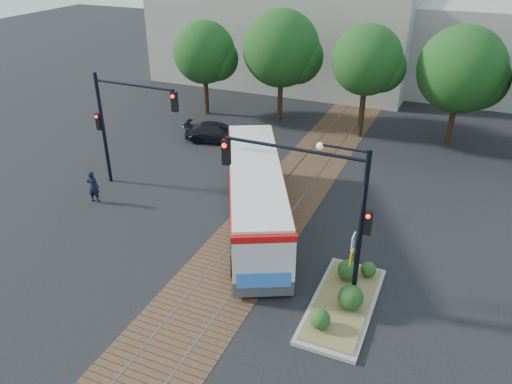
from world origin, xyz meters
TOP-DOWN VIEW (x-y plane):
  - ground at (0.00, 0.00)m, footprint 120.00×120.00m
  - trackbed at (0.00, 4.00)m, footprint 3.60×40.00m
  - tree_row at (1.21, 16.42)m, footprint 26.40×5.60m
  - warehouses at (-0.53, 28.75)m, footprint 40.00×13.00m
  - city_bus at (-0.43, 3.06)m, footprint 6.96×10.82m
  - traffic_island at (4.82, -0.90)m, footprint 2.20×5.20m
  - signal_pole_main at (3.86, -0.81)m, footprint 5.49×0.46m
  - signal_pole_left at (-8.37, 4.00)m, footprint 4.99×0.34m
  - officer at (-8.75, 1.78)m, footprint 0.69×0.53m
  - parked_car at (-6.77, 11.43)m, footprint 4.47×2.66m

SIDE VIEW (x-z plane):
  - ground at x=0.00m, z-range 0.00..0.00m
  - trackbed at x=0.00m, z-range 0.00..0.02m
  - traffic_island at x=4.82m, z-range -0.24..0.89m
  - parked_car at x=-6.77m, z-range 0.00..1.21m
  - officer at x=-8.75m, z-range 0.00..1.68m
  - city_bus at x=-0.43m, z-range 0.17..3.10m
  - warehouses at x=-0.53m, z-range -0.19..7.81m
  - signal_pole_left at x=-8.37m, z-range 0.86..6.86m
  - signal_pole_main at x=3.86m, z-range 1.16..7.16m
  - tree_row at x=1.21m, z-range 1.01..8.69m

